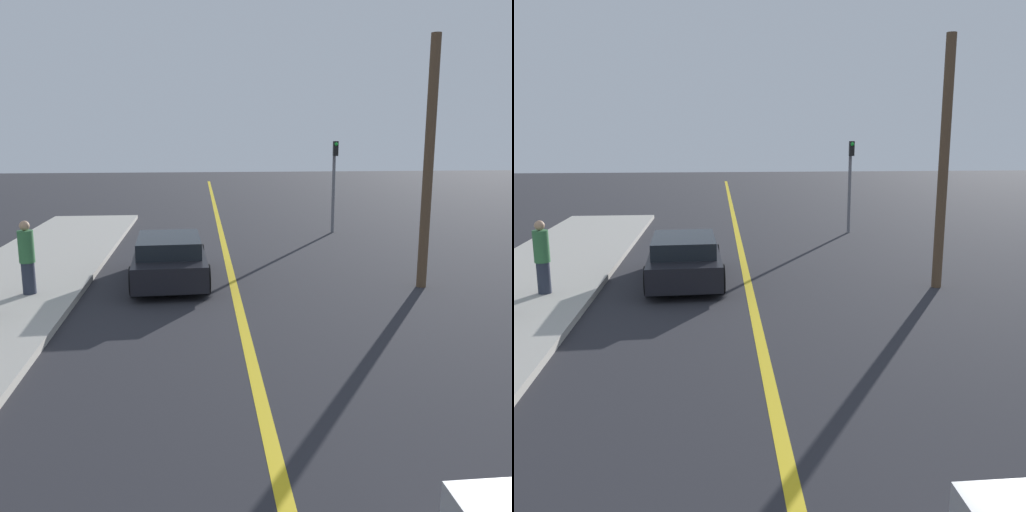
% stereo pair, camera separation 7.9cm
% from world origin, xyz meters
% --- Properties ---
extents(road_center_line, '(0.20, 60.00, 0.01)m').
position_xyz_m(road_center_line, '(0.00, 18.00, 0.00)').
color(road_center_line, gold).
rests_on(road_center_line, ground_plane).
extents(car_ahead_center, '(2.05, 4.23, 1.21)m').
position_xyz_m(car_ahead_center, '(-1.61, 15.07, 0.61)').
color(car_ahead_center, black).
rests_on(car_ahead_center, ground_plane).
extents(pedestrian_by_sign, '(0.35, 0.35, 1.69)m').
position_xyz_m(pedestrian_by_sign, '(-4.75, 13.67, 1.00)').
color(pedestrian_by_sign, '#282D3D').
rests_on(pedestrian_by_sign, sidewalk_left).
extents(traffic_light, '(0.18, 0.40, 3.51)m').
position_xyz_m(traffic_light, '(4.33, 22.07, 2.19)').
color(traffic_light, slate).
rests_on(traffic_light, ground_plane).
extents(utility_pole, '(0.24, 0.24, 6.04)m').
position_xyz_m(utility_pole, '(4.69, 13.92, 3.02)').
color(utility_pole, brown).
rests_on(utility_pole, ground_plane).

